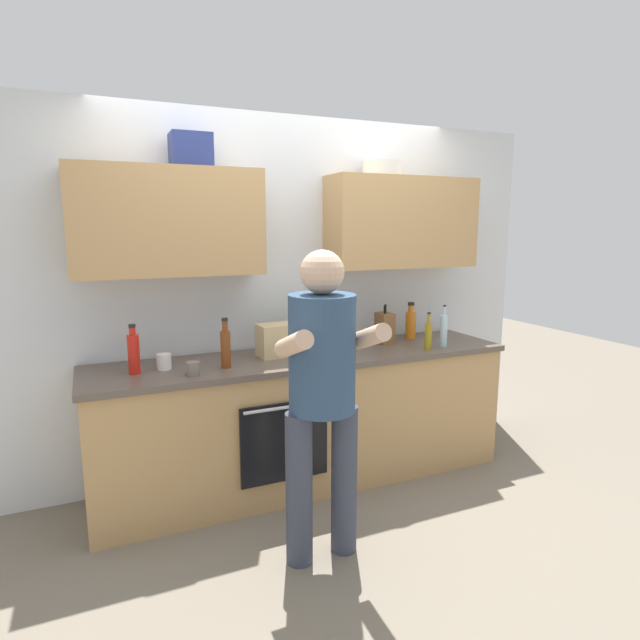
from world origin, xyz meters
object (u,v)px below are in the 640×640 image
at_px(bottle_oil, 428,335).
at_px(bottle_wine, 343,329).
at_px(cup_coffee, 164,362).
at_px(bottle_water, 444,330).
at_px(bottle_hotsauce, 134,353).
at_px(potted_herb, 318,327).
at_px(person_standing, 322,383).
at_px(bottle_vinegar, 226,347).
at_px(cup_stoneware, 193,369).
at_px(bottle_juice, 411,323).
at_px(knife_block, 385,328).
at_px(grocery_bag_bread, 277,340).

bearing_deg(bottle_oil, bottle_wine, 156.84).
xyz_separation_m(bottle_wine, cup_coffee, (-1.21, -0.03, -0.10)).
bearing_deg(bottle_water, bottle_hotsauce, 175.97).
xyz_separation_m(bottle_wine, potted_herb, (-0.19, 0.00, 0.03)).
height_order(person_standing, cup_coffee, person_standing).
xyz_separation_m(bottle_vinegar, bottle_oil, (1.41, -0.09, -0.03)).
xyz_separation_m(cup_coffee, cup_stoneware, (0.13, -0.20, -0.01)).
relative_size(bottle_juice, bottle_wine, 0.80).
relative_size(person_standing, bottle_wine, 4.70).
distance_m(bottle_oil, bottle_hotsauce, 1.94).
height_order(bottle_wine, knife_block, bottle_wine).
relative_size(knife_block, grocery_bag_bread, 1.18).
distance_m(bottle_water, bottle_wine, 0.73).
distance_m(bottle_juice, cup_stoneware, 1.76).
height_order(bottle_vinegar, bottle_wine, bottle_wine).
relative_size(bottle_oil, knife_block, 0.92).
distance_m(bottle_hotsauce, cup_stoneware, 0.36).
distance_m(cup_coffee, grocery_bag_bread, 0.73).
bearing_deg(bottle_water, cup_coffee, 174.79).
height_order(cup_stoneware, grocery_bag_bread, grocery_bag_bread).
distance_m(person_standing, bottle_wine, 1.02).
relative_size(bottle_water, bottle_juice, 1.08).
relative_size(bottle_water, potted_herb, 1.01).
bearing_deg(cup_coffee, potted_herb, 1.63).
xyz_separation_m(bottle_wine, grocery_bag_bread, (-0.49, 0.01, -0.04)).
relative_size(bottle_juice, bottle_hotsauce, 0.95).
relative_size(person_standing, bottle_vinegar, 5.33).
height_order(person_standing, bottle_wine, person_standing).
bearing_deg(bottle_juice, potted_herb, -171.35).
relative_size(cup_stoneware, grocery_bag_bread, 0.33).
distance_m(person_standing, cup_stoneware, 0.83).
bearing_deg(grocery_bag_bread, person_standing, -93.85).
height_order(bottle_wine, cup_stoneware, bottle_wine).
height_order(bottle_hotsauce, grocery_bag_bread, bottle_hotsauce).
bearing_deg(bottle_water, person_standing, -152.02).
relative_size(bottle_oil, potted_herb, 0.88).
relative_size(bottle_juice, grocery_bag_bread, 1.15).
relative_size(bottle_juice, cup_coffee, 2.92).
relative_size(bottle_vinegar, bottle_wine, 0.88).
bearing_deg(bottle_vinegar, bottle_hotsauce, 170.36).
bearing_deg(bottle_wine, bottle_hotsauce, -177.75).
relative_size(bottle_hotsauce, grocery_bag_bread, 1.21).
height_order(bottle_vinegar, grocery_bag_bread, bottle_vinegar).
relative_size(bottle_oil, bottle_wine, 0.75).
bearing_deg(bottle_juice, knife_block, -165.10).
bearing_deg(person_standing, cup_coffee, 128.63).
height_order(bottle_water, grocery_bag_bread, bottle_water).
bearing_deg(bottle_wine, grocery_bag_bread, 178.75).
height_order(person_standing, grocery_bag_bread, person_standing).
bearing_deg(cup_stoneware, bottle_vinegar, 21.09).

